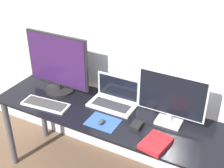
# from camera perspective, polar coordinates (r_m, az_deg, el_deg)

# --- Properties ---
(wall_back) EXTENTS (7.00, 0.05, 2.50)m
(wall_back) POSITION_cam_1_polar(r_m,az_deg,el_deg) (2.38, 3.80, 9.65)
(wall_back) COLOR silver
(wall_back) RESTS_ON ground_plane
(desk) EXTENTS (1.89, 0.56, 0.71)m
(desk) POSITION_cam_1_polar(r_m,az_deg,el_deg) (2.42, -0.16, -7.51)
(desk) COLOR black
(desk) RESTS_ON ground_plane
(monitor_left) EXTENTS (0.56, 0.24, 0.50)m
(monitor_left) POSITION_cam_1_polar(r_m,az_deg,el_deg) (2.56, -9.90, 3.51)
(monitor_left) COLOR black
(monitor_left) RESTS_ON desk
(monitor_right) EXTENTS (0.49, 0.13, 0.40)m
(monitor_right) POSITION_cam_1_polar(r_m,az_deg,el_deg) (2.18, 10.81, -2.46)
(monitor_right) COLOR silver
(monitor_right) RESTS_ON desk
(laptop) EXTENTS (0.36, 0.21, 0.22)m
(laptop) POSITION_cam_1_polar(r_m,az_deg,el_deg) (2.44, 0.47, -2.51)
(laptop) COLOR silver
(laptop) RESTS_ON desk
(keyboard) EXTENTS (0.39, 0.17, 0.02)m
(keyboard) POSITION_cam_1_polar(r_m,az_deg,el_deg) (2.50, -12.07, -3.65)
(keyboard) COLOR silver
(keyboard) RESTS_ON desk
(mousepad) EXTENTS (0.23, 0.18, 0.00)m
(mousepad) POSITION_cam_1_polar(r_m,az_deg,el_deg) (2.27, -1.68, -7.00)
(mousepad) COLOR #2D519E
(mousepad) RESTS_ON desk
(mouse) EXTENTS (0.04, 0.06, 0.03)m
(mouse) POSITION_cam_1_polar(r_m,az_deg,el_deg) (2.24, -1.90, -6.93)
(mouse) COLOR #333333
(mouse) RESTS_ON mousepad
(book) EXTENTS (0.19, 0.23, 0.03)m
(book) POSITION_cam_1_polar(r_m,az_deg,el_deg) (2.09, 8.00, -10.66)
(book) COLOR red
(book) RESTS_ON desk
(power_brick) EXTENTS (0.07, 0.10, 0.03)m
(power_brick) POSITION_cam_1_polar(r_m,az_deg,el_deg) (2.22, 4.50, -7.58)
(power_brick) COLOR black
(power_brick) RESTS_ON desk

